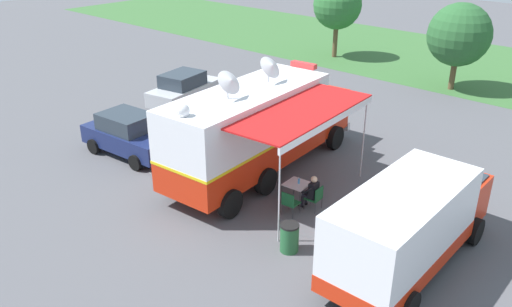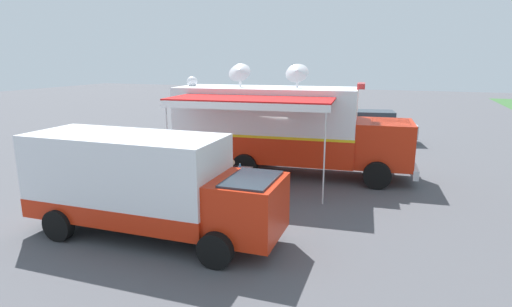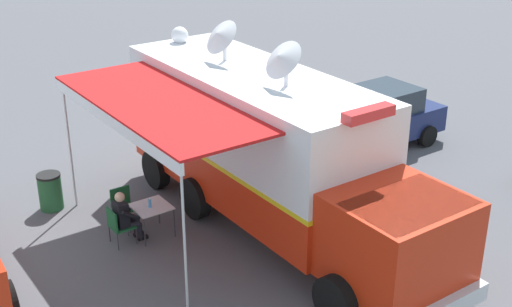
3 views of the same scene
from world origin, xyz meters
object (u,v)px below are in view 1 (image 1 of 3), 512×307
at_px(command_truck, 260,125).
at_px(car_far_corner, 129,134).
at_px(trash_bin, 289,238).
at_px(folding_chair_at_table, 316,197).
at_px(folding_chair_beside_table, 290,202).
at_px(folding_table, 297,185).
at_px(seated_responder, 311,191).
at_px(water_bottle, 299,181).
at_px(car_behind_truck, 184,89).
at_px(support_truck, 410,225).

bearing_deg(command_truck, car_far_corner, -154.66).
height_order(trash_bin, car_far_corner, car_far_corner).
xyz_separation_m(command_truck, folding_chair_at_table, (3.33, -0.89, -1.43)).
bearing_deg(trash_bin, folding_chair_at_table, 108.86).
relative_size(trash_bin, car_far_corner, 0.21).
bearing_deg(folding_chair_beside_table, trash_bin, -51.10).
bearing_deg(folding_chair_beside_table, folding_table, 113.30).
distance_m(folding_table, seated_responder, 0.61).
xyz_separation_m(water_bottle, folding_chair_at_table, (0.76, -0.02, -0.32)).
relative_size(water_bottle, car_behind_truck, 0.05).
height_order(water_bottle, support_truck, support_truck).
height_order(folding_table, folding_chair_beside_table, folding_chair_beside_table).
bearing_deg(folding_chair_at_table, trash_bin, -71.14).
bearing_deg(support_truck, folding_table, 170.19).
height_order(seated_responder, trash_bin, seated_responder).
bearing_deg(car_far_corner, support_truck, 3.38).
distance_m(folding_chair_at_table, seated_responder, 0.23).
xyz_separation_m(support_truck, car_behind_truck, (-15.18, 4.80, -0.51)).
xyz_separation_m(folding_chair_at_table, car_behind_truck, (-11.41, 3.99, 0.37)).
relative_size(command_truck, folding_chair_beside_table, 11.11).
bearing_deg(trash_bin, folding_table, 124.01).
relative_size(folding_table, seated_responder, 0.69).
bearing_deg(folding_chair_beside_table, folding_chair_at_table, 63.49).
bearing_deg(seated_responder, water_bottle, 176.38).
bearing_deg(folding_chair_at_table, folding_chair_beside_table, -116.51).
xyz_separation_m(folding_table, support_truck, (4.57, -0.79, 0.71)).
distance_m(seated_responder, car_behind_truck, 11.91).
relative_size(folding_table, water_bottle, 3.87).
bearing_deg(car_far_corner, folding_table, 11.19).
distance_m(water_bottle, car_behind_truck, 11.36).
height_order(folding_chair_beside_table, trash_bin, trash_bin).
height_order(support_truck, car_far_corner, support_truck).
xyz_separation_m(folding_table, folding_chair_beside_table, (0.37, -0.85, -0.16)).
distance_m(folding_chair_at_table, trash_bin, 2.58).
xyz_separation_m(seated_responder, car_far_corner, (-8.26, -1.52, 0.23)).
bearing_deg(water_bottle, car_behind_truck, 159.55).
xyz_separation_m(command_truck, car_far_corner, (-5.12, -2.42, -1.07)).
relative_size(folding_chair_at_table, trash_bin, 0.96).
xyz_separation_m(folding_chair_beside_table, support_truck, (4.21, 0.06, 0.87)).
distance_m(folding_table, support_truck, 4.70).
bearing_deg(command_truck, support_truck, -13.47).
relative_size(folding_chair_beside_table, trash_bin, 0.96).
distance_m(folding_chair_beside_table, car_behind_truck, 12.01).
distance_m(command_truck, water_bottle, 2.93).
xyz_separation_m(seated_responder, car_behind_truck, (-11.22, 4.00, 0.23)).
xyz_separation_m(command_truck, water_bottle, (2.57, -0.87, -1.11)).
bearing_deg(folding_chair_at_table, car_behind_truck, 160.73).
distance_m(trash_bin, car_far_corner, 9.33).
bearing_deg(seated_responder, folding_table, -179.68).
xyz_separation_m(folding_chair_beside_table, trash_bin, (1.27, -1.57, -0.06)).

